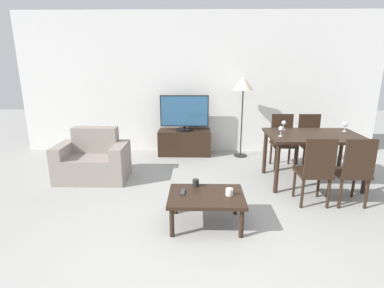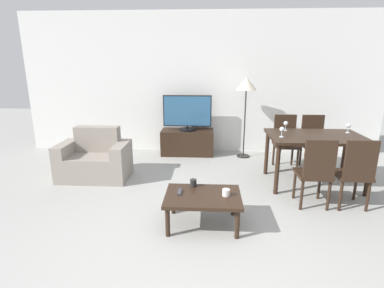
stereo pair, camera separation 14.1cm
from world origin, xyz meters
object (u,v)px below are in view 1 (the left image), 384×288
floor_lamp (243,87)px  armchair (93,161)px  dining_chair_near_right (354,169)px  dining_chair_far (310,139)px  dining_table (314,140)px  wine_glass_center (281,129)px  remote_primary (183,192)px  cup_white_near (229,192)px  cup_colored_far (196,183)px  tv_stand (185,142)px  wine_glass_left (284,123)px  wine_glass_right (345,125)px  dining_chair_far_left (283,139)px  tv (184,113)px  dining_chair_near (316,169)px  coffee_table (206,199)px

floor_lamp → armchair: bearing=-153.8°
armchair → floor_lamp: size_ratio=0.70×
dining_chair_near_right → dining_chair_far: bearing=90.0°
dining_table → wine_glass_center: (-0.52, -0.13, 0.19)m
remote_primary → wine_glass_center: (1.34, 1.08, 0.48)m
floor_lamp → cup_white_near: (-0.48, -2.55, -0.92)m
armchair → cup_colored_far: size_ratio=12.28×
tv_stand → cup_white_near: size_ratio=12.49×
dining_chair_near_right → wine_glass_left: (-0.60, 1.04, 0.36)m
dining_chair_far → floor_lamp: size_ratio=0.60×
armchair → wine_glass_right: bearing=1.5°
armchair → wine_glass_center: size_ratio=7.24×
dining_chair_near_right → dining_chair_far_left: (-0.47, 1.51, 0.00)m
tv → wine_glass_right: bearing=-25.9°
wine_glass_left → wine_glass_center: (-0.15, -0.42, 0.00)m
dining_table → cup_white_near: (-1.35, -1.26, -0.26)m
dining_table → dining_chair_far_left: (-0.23, 0.75, -0.17)m
dining_chair_near → wine_glass_center: (-0.29, 0.63, 0.36)m
dining_chair_far → cup_colored_far: 2.65m
tv_stand → dining_chair_far_left: (1.73, -0.64, 0.25)m
wine_glass_center → tv_stand: bearing=133.3°
floor_lamp → cup_colored_far: 2.63m
tv → dining_table: tv is taller
wine_glass_left → dining_chair_near: bearing=-82.6°
armchair → dining_table: bearing=-1.4°
wine_glass_left → wine_glass_right: same height
coffee_table → cup_white_near: (0.25, -0.00, 0.08)m
tv → wine_glass_center: bearing=-46.6°
dining_table → dining_chair_near_right: 0.81m
dining_table → cup_colored_far: size_ratio=15.51×
tv → wine_glass_left: size_ratio=6.33×
tv_stand → dining_chair_near: bearing=-51.2°
tv_stand → tv: size_ratio=1.09×
dining_table → wine_glass_right: bearing=19.4°
tv_stand → cup_white_near: 2.73m
remote_primary → coffee_table: bearing=-9.4°
armchair → tv: (1.36, 1.31, 0.54)m
armchair → wine_glass_right: 3.88m
cup_white_near → cup_colored_far: (-0.37, 0.23, 0.01)m
dining_table → tv: bearing=144.7°
tv_stand → cup_colored_far: tv_stand is taller
coffee_table → dining_chair_near: bearing=20.2°
coffee_table → dining_chair_far_left: bearing=55.8°
armchair → coffee_table: 2.18m
dining_chair_far_left → wine_glass_left: bearing=-106.3°
wine_glass_right → armchair: bearing=-178.5°
dining_chair_far → coffee_table: bearing=-132.4°
armchair → dining_chair_near_right: (3.55, -0.84, 0.21)m
wine_glass_right → wine_glass_left: bearing=173.3°
coffee_table → wine_glass_center: bearing=46.3°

